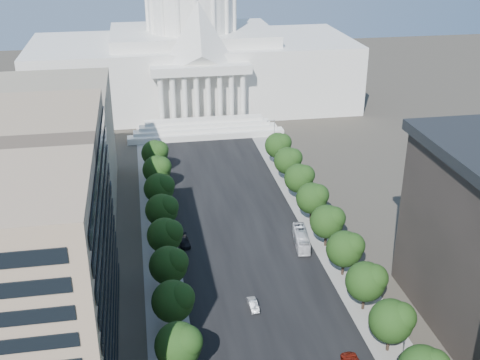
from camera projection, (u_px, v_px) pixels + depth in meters
road_asphalt at (234, 216)px, 149.80m from camera, size 30.00×260.00×0.01m
sidewalk_left at (158, 222)px, 146.83m from camera, size 8.00×260.00×0.02m
sidewalk_right at (308, 210)px, 152.78m from camera, size 8.00×260.00×0.02m
capitol at (193, 53)px, 226.76m from camera, size 120.00×56.00×73.00m
office_block_left_far at (31, 157)px, 145.08m from camera, size 38.00×52.00×30.00m
tree_l_c at (180, 344)px, 95.73m from camera, size 7.79×7.60×9.97m
tree_l_d at (175, 300)px, 106.50m from camera, size 7.79×7.60×9.97m
tree_l_e at (170, 264)px, 117.27m from camera, size 7.79×7.60×9.97m
tree_l_f at (166, 234)px, 128.05m from camera, size 7.79×7.60×9.97m
tree_l_g at (163, 209)px, 138.82m from camera, size 7.79×7.60×9.97m
tree_l_h at (160, 188)px, 149.59m from camera, size 7.79×7.60×9.97m
tree_l_i at (158, 169)px, 160.37m from camera, size 7.79×7.60×9.97m
tree_l_j at (156, 152)px, 171.14m from camera, size 7.79×7.60×9.97m
tree_r_c at (393, 320)px, 101.37m from camera, size 7.79×7.60×9.97m
tree_r_d at (368, 281)px, 112.14m from camera, size 7.79×7.60×9.97m
tree_r_e at (346, 248)px, 122.92m from camera, size 7.79×7.60×9.97m
tree_r_f at (329, 221)px, 133.69m from camera, size 7.79×7.60×9.97m
tree_r_g at (313, 197)px, 144.46m from camera, size 7.79×7.60×9.97m
tree_r_h at (300, 177)px, 155.24m from camera, size 7.79×7.60×9.97m
tree_r_i at (289, 160)px, 166.01m from camera, size 7.79×7.60×9.97m
tree_r_j at (279, 145)px, 176.78m from camera, size 7.79×7.60×9.97m
streetlight_b at (404, 325)px, 101.15m from camera, size 2.61×0.44×9.00m
streetlight_c at (353, 250)px, 123.60m from camera, size 2.61×0.44×9.00m
streetlight_d at (318, 197)px, 146.04m from camera, size 2.61×0.44×9.00m
streetlight_e at (292, 159)px, 168.48m from camera, size 2.61×0.44×9.00m
streetlight_f at (273, 129)px, 190.93m from camera, size 2.61×0.44×9.00m
car_silver at (253, 305)px, 114.78m from camera, size 1.82×4.62×1.50m
car_dark_b at (184, 242)px, 136.37m from camera, size 2.76×5.80×1.63m
city_bus at (301, 239)px, 136.11m from camera, size 4.16×11.65×3.17m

